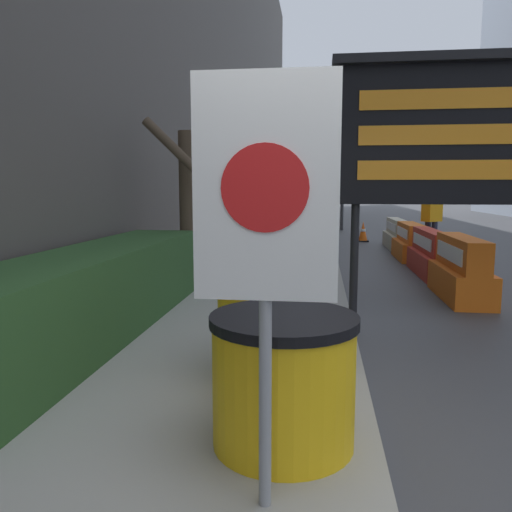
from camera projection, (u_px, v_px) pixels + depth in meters
The scene contains 15 objects.
ground_plane at pixel (390, 503), 2.60m from camera, with size 120.00×120.00×0.00m, color #3F3F42.
sidewalk_left at pixel (93, 470), 2.80m from camera, with size 3.26×56.00×0.13m.
hedge_strip at pixel (92, 294), 5.03m from camera, with size 0.90×4.93×0.88m.
bare_tree at pixel (192, 194), 7.58m from camera, with size 1.07×1.10×2.84m.
barrel_drum_foreground at pixel (284, 380), 2.92m from camera, with size 0.87×0.87×0.78m.
barrel_drum_middle at pixel (270, 328), 4.00m from camera, with size 0.87×0.87×0.78m.
warning_sign at pixel (265, 217), 2.20m from camera, with size 0.64×0.08×2.01m.
message_board at pixel (447, 133), 5.64m from camera, with size 2.61×0.36×3.09m.
jersey_barrier_orange_far at pixel (461, 272), 7.36m from camera, with size 0.58×1.73×0.92m.
jersey_barrier_red_striped at pixel (430, 255), 9.42m from camera, with size 0.51×2.01×0.84m.
jersey_barrier_orange_near at pixel (410, 243), 11.48m from camera, with size 0.62×1.69×0.82m.
jersey_barrier_cream at pixel (397, 236), 13.50m from camera, with size 0.50×2.10×0.79m.
traffic_cone_near at pixel (363, 232), 15.21m from camera, with size 0.34×0.34×0.61m.
traffic_light_near_curb at pixel (343, 156), 18.92m from camera, with size 0.28×0.45×3.90m.
pedestrian_worker at pixel (432, 214), 11.94m from camera, with size 0.52×0.49×1.72m.
Camera 1 is at (-0.39, -2.47, 1.64)m, focal length 35.00 mm.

